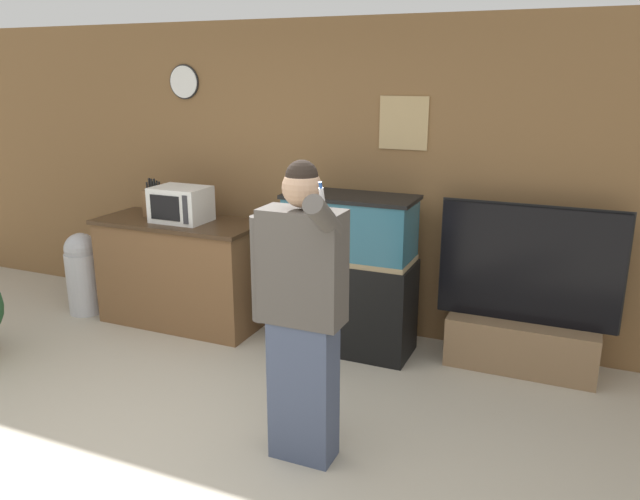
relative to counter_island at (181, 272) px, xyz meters
name	(u,v)px	position (x,y,z in m)	size (l,w,h in m)	color
ground_plane	(151,486)	(1.20, -2.01, -0.47)	(18.00, 18.00, 0.00)	#B2A893
wall_back_paneled	(331,178)	(1.20, 0.56, 0.83)	(10.00, 0.08, 2.60)	brown
counter_island	(181,272)	(0.00, 0.00, 0.00)	(1.46, 0.63, 0.94)	brown
microwave	(181,204)	(0.05, -0.01, 0.62)	(0.46, 0.35, 0.30)	white
knife_block	(153,202)	(-0.29, 0.04, 0.59)	(0.15, 0.10, 0.34)	brown
aquarium_on_stand	(349,274)	(1.56, 0.08, 0.16)	(1.02, 0.46, 1.27)	black
tv_on_stand	(523,323)	(2.88, 0.26, -0.10)	(1.31, 0.40, 1.27)	brown
person_standing	(301,311)	(1.84, -1.42, 0.44)	(0.55, 0.41, 1.74)	#424C66
trash_bin	(83,272)	(-0.98, -0.16, -0.08)	(0.31, 0.31, 0.76)	#B7B7BC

